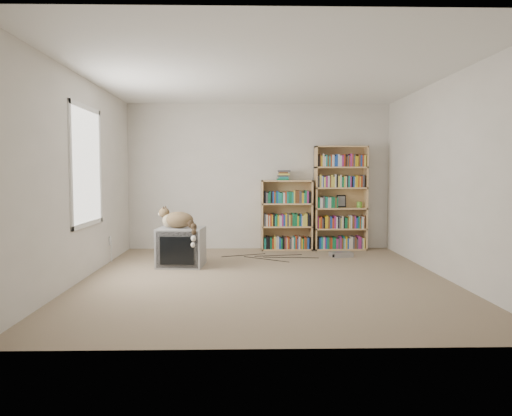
{
  "coord_description": "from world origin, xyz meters",
  "views": [
    {
      "loc": [
        -0.26,
        -6.14,
        1.31
      ],
      "look_at": [
        -0.09,
        1.0,
        0.81
      ],
      "focal_mm": 35.0,
      "sensor_mm": 36.0,
      "label": 1
    }
  ],
  "objects_px": {
    "bookcase_tall": "(340,201)",
    "crt_tv": "(181,247)",
    "cat": "(180,222)",
    "bookcase_short": "(287,218)",
    "dvd_player": "(341,254)"
  },
  "relations": [
    {
      "from": "crt_tv",
      "to": "bookcase_tall",
      "type": "distance_m",
      "value": 3.0
    },
    {
      "from": "cat",
      "to": "bookcase_tall",
      "type": "xyz_separation_m",
      "value": [
        2.54,
        1.57,
        0.21
      ]
    },
    {
      "from": "cat",
      "to": "bookcase_tall",
      "type": "bearing_deg",
      "value": 41.8
    },
    {
      "from": "bookcase_tall",
      "to": "crt_tv",
      "type": "bearing_deg",
      "value": -149.66
    },
    {
      "from": "bookcase_short",
      "to": "dvd_player",
      "type": "xyz_separation_m",
      "value": [
        0.8,
        -0.77,
        -0.51
      ]
    },
    {
      "from": "dvd_player",
      "to": "cat",
      "type": "bearing_deg",
      "value": -176.3
    },
    {
      "from": "dvd_player",
      "to": "crt_tv",
      "type": "bearing_deg",
      "value": -178.1
    },
    {
      "from": "cat",
      "to": "dvd_player",
      "type": "xyz_separation_m",
      "value": [
        2.41,
        0.8,
        -0.59
      ]
    },
    {
      "from": "crt_tv",
      "to": "bookcase_short",
      "type": "distance_m",
      "value": 2.21
    },
    {
      "from": "crt_tv",
      "to": "bookcase_short",
      "type": "bearing_deg",
      "value": 47.3
    },
    {
      "from": "bookcase_tall",
      "to": "bookcase_short",
      "type": "xyz_separation_m",
      "value": [
        -0.92,
        0.0,
        -0.3
      ]
    },
    {
      "from": "crt_tv",
      "to": "cat",
      "type": "distance_m",
      "value": 0.37
    },
    {
      "from": "cat",
      "to": "bookcase_tall",
      "type": "height_order",
      "value": "bookcase_tall"
    },
    {
      "from": "crt_tv",
      "to": "bookcase_tall",
      "type": "relative_size",
      "value": 0.38
    },
    {
      "from": "bookcase_tall",
      "to": "dvd_player",
      "type": "relative_size",
      "value": 5.49
    }
  ]
}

